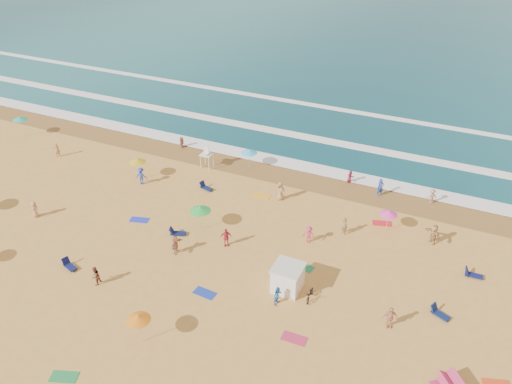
% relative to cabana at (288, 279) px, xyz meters
% --- Properties ---
extents(ground, '(220.00, 220.00, 0.00)m').
position_rel_cabana_xyz_m(ground, '(-5.76, 3.39, -1.00)').
color(ground, gold).
rests_on(ground, ground).
extents(ocean, '(220.00, 140.00, 0.18)m').
position_rel_cabana_xyz_m(ocean, '(-5.76, 87.39, -1.00)').
color(ocean, '#0C4756').
rests_on(ocean, ground).
extents(wet_sand, '(220.00, 220.00, 0.00)m').
position_rel_cabana_xyz_m(wet_sand, '(-5.76, 15.89, -0.99)').
color(wet_sand, olive).
rests_on(wet_sand, ground).
extents(surf_foam, '(200.00, 18.70, 0.05)m').
position_rel_cabana_xyz_m(surf_foam, '(-5.76, 24.71, -0.90)').
color(surf_foam, white).
rests_on(surf_foam, ground).
extents(cabana, '(2.00, 2.00, 2.00)m').
position_rel_cabana_xyz_m(cabana, '(0.00, 0.00, 0.00)').
color(cabana, white).
rests_on(cabana, ground).
extents(cabana_roof, '(2.20, 2.20, 0.12)m').
position_rel_cabana_xyz_m(cabana_roof, '(0.00, -0.00, 1.06)').
color(cabana_roof, silver).
rests_on(cabana_roof, cabana).
extents(bicycle, '(0.70, 1.69, 0.87)m').
position_rel_cabana_xyz_m(bicycle, '(1.90, -0.30, -0.57)').
color(bicycle, black).
rests_on(bicycle, ground).
extents(lifeguard_stand, '(1.20, 1.20, 2.10)m').
position_rel_cabana_xyz_m(lifeguard_stand, '(-14.87, 14.03, 0.05)').
color(lifeguard_stand, white).
rests_on(lifeguard_stand, ground).
extents(beach_umbrellas, '(68.61, 26.58, 0.79)m').
position_rel_cabana_xyz_m(beach_umbrellas, '(-0.29, 3.68, 1.12)').
color(beach_umbrellas, gold).
rests_on(beach_umbrellas, ground).
extents(loungers, '(60.24, 19.90, 0.34)m').
position_rel_cabana_xyz_m(loungers, '(-2.03, 0.18, -0.83)').
color(loungers, '#101F52').
rests_on(loungers, ground).
extents(towels, '(56.54, 26.86, 0.03)m').
position_rel_cabana_xyz_m(towels, '(-3.03, 0.77, -0.98)').
color(towels, red).
rests_on(towels, ground).
extents(beachgoers, '(41.50, 23.71, 2.15)m').
position_rel_cabana_xyz_m(beachgoers, '(-5.06, 7.20, -0.17)').
color(beachgoers, '#CA3255').
rests_on(beachgoers, ground).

